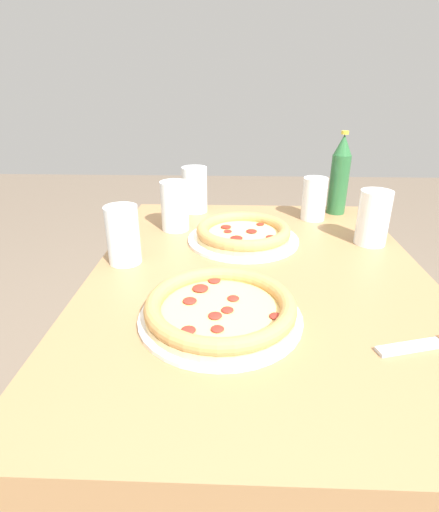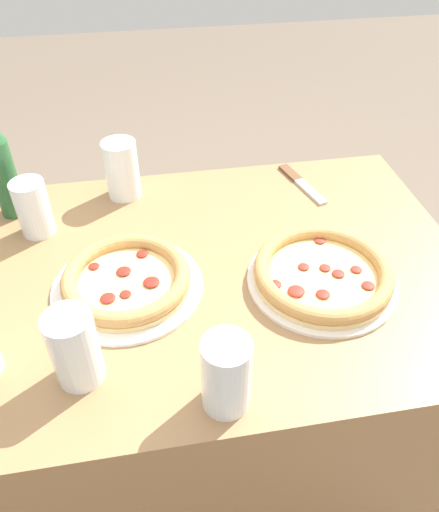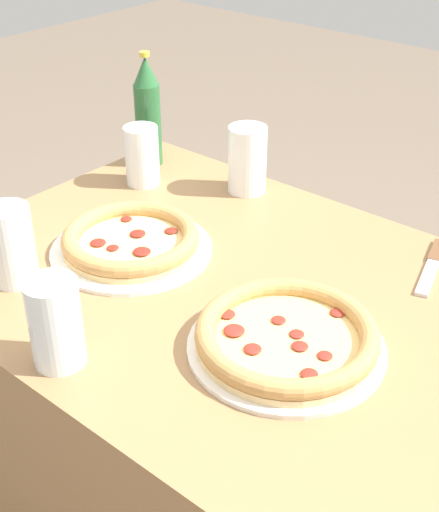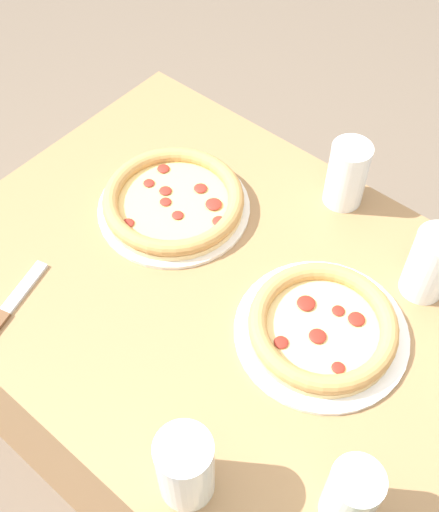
{
  "view_description": "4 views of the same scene",
  "coord_description": "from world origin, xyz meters",
  "px_view_note": "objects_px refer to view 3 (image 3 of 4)",
  "views": [
    {
      "loc": [
        -0.81,
        0.06,
        1.11
      ],
      "look_at": [
        -0.01,
        0.09,
        0.75
      ],
      "focal_mm": 28.0,
      "sensor_mm": 36.0,
      "label": 1
    },
    {
      "loc": [
        0.13,
        0.75,
        1.39
      ],
      "look_at": [
        0.01,
        0.04,
        0.76
      ],
      "focal_mm": 35.0,
      "sensor_mm": 36.0,
      "label": 2
    },
    {
      "loc": [
        -0.65,
        0.78,
        1.38
      ],
      "look_at": [
        -0.03,
        0.04,
        0.78
      ],
      "focal_mm": 50.0,
      "sensor_mm": 36.0,
      "label": 3
    },
    {
      "loc": [
        0.42,
        -0.5,
        1.65
      ],
      "look_at": [
        -0.02,
        0.02,
        0.75
      ],
      "focal_mm": 45.0,
      "sensor_mm": 36.0,
      "label": 4
    }
  ],
  "objects_px": {
    "glass_lemonade": "(55,324)",
    "beer_bottle": "(148,112)",
    "pizza_salami": "(287,338)",
    "pizza_veggie": "(131,241)",
    "glass_orange_juice": "(142,159)",
    "glass_iced_tea": "(11,247)",
    "glass_cola": "(247,163)",
    "knife": "(433,264)"
  },
  "relations": [
    {
      "from": "pizza_salami",
      "to": "knife",
      "type": "relative_size",
      "value": 1.55
    },
    {
      "from": "pizza_veggie",
      "to": "glass_lemonade",
      "type": "distance_m",
      "value": 0.32
    },
    {
      "from": "glass_iced_tea",
      "to": "beer_bottle",
      "type": "distance_m",
      "value": 0.53
    },
    {
      "from": "glass_lemonade",
      "to": "beer_bottle",
      "type": "height_order",
      "value": "beer_bottle"
    },
    {
      "from": "pizza_veggie",
      "to": "glass_cola",
      "type": "bearing_deg",
      "value": -90.79
    },
    {
      "from": "glass_orange_juice",
      "to": "knife",
      "type": "height_order",
      "value": "glass_orange_juice"
    },
    {
      "from": "glass_lemonade",
      "to": "glass_iced_tea",
      "type": "xyz_separation_m",
      "value": [
        0.23,
        -0.09,
        0.0
      ]
    },
    {
      "from": "glass_lemonade",
      "to": "knife",
      "type": "height_order",
      "value": "glass_lemonade"
    },
    {
      "from": "glass_orange_juice",
      "to": "glass_cola",
      "type": "xyz_separation_m",
      "value": [
        -0.19,
        -0.12,
        0.01
      ]
    },
    {
      "from": "glass_orange_juice",
      "to": "glass_lemonade",
      "type": "height_order",
      "value": "glass_lemonade"
    },
    {
      "from": "glass_lemonade",
      "to": "beer_bottle",
      "type": "distance_m",
      "value": 0.71
    },
    {
      "from": "pizza_salami",
      "to": "beer_bottle",
      "type": "xyz_separation_m",
      "value": [
        0.63,
        -0.35,
        0.1
      ]
    },
    {
      "from": "glass_orange_juice",
      "to": "beer_bottle",
      "type": "xyz_separation_m",
      "value": [
        0.06,
        -0.09,
        0.06
      ]
    },
    {
      "from": "pizza_veggie",
      "to": "knife",
      "type": "bearing_deg",
      "value": -145.16
    },
    {
      "from": "glass_orange_juice",
      "to": "glass_iced_tea",
      "type": "relative_size",
      "value": 0.92
    },
    {
      "from": "pizza_salami",
      "to": "glass_iced_tea",
      "type": "relative_size",
      "value": 2.13
    },
    {
      "from": "glass_iced_tea",
      "to": "glass_orange_juice",
      "type": "bearing_deg",
      "value": -75.33
    },
    {
      "from": "pizza_veggie",
      "to": "glass_cola",
      "type": "relative_size",
      "value": 2.08
    },
    {
      "from": "pizza_salami",
      "to": "glass_lemonade",
      "type": "height_order",
      "value": "glass_lemonade"
    },
    {
      "from": "glass_orange_juice",
      "to": "glass_iced_tea",
      "type": "height_order",
      "value": "glass_iced_tea"
    },
    {
      "from": "pizza_salami",
      "to": "pizza_veggie",
      "type": "relative_size",
      "value": 1.01
    },
    {
      "from": "glass_orange_juice",
      "to": "glass_lemonade",
      "type": "relative_size",
      "value": 0.93
    },
    {
      "from": "pizza_veggie",
      "to": "glass_lemonade",
      "type": "xyz_separation_m",
      "value": [
        -0.14,
        0.28,
        0.05
      ]
    },
    {
      "from": "knife",
      "to": "glass_cola",
      "type": "bearing_deg",
      "value": -3.2
    },
    {
      "from": "glass_lemonade",
      "to": "glass_iced_tea",
      "type": "relative_size",
      "value": 0.99
    },
    {
      "from": "pizza_veggie",
      "to": "glass_orange_juice",
      "type": "bearing_deg",
      "value": -48.97
    },
    {
      "from": "glass_orange_juice",
      "to": "beer_bottle",
      "type": "height_order",
      "value": "beer_bottle"
    },
    {
      "from": "glass_cola",
      "to": "glass_iced_tea",
      "type": "height_order",
      "value": "glass_cola"
    },
    {
      "from": "pizza_salami",
      "to": "pizza_veggie",
      "type": "xyz_separation_m",
      "value": [
        0.38,
        -0.05,
        -0.0
      ]
    },
    {
      "from": "glass_lemonade",
      "to": "glass_iced_tea",
      "type": "distance_m",
      "value": 0.24
    },
    {
      "from": "glass_orange_juice",
      "to": "glass_cola",
      "type": "distance_m",
      "value": 0.23
    },
    {
      "from": "pizza_salami",
      "to": "glass_iced_tea",
      "type": "xyz_separation_m",
      "value": [
        0.46,
        0.15,
        0.05
      ]
    },
    {
      "from": "glass_orange_juice",
      "to": "beer_bottle",
      "type": "bearing_deg",
      "value": -53.08
    },
    {
      "from": "pizza_veggie",
      "to": "beer_bottle",
      "type": "relative_size",
      "value": 1.16
    },
    {
      "from": "pizza_salami",
      "to": "knife",
      "type": "height_order",
      "value": "pizza_salami"
    },
    {
      "from": "pizza_salami",
      "to": "glass_orange_juice",
      "type": "height_order",
      "value": "glass_orange_juice"
    },
    {
      "from": "pizza_veggie",
      "to": "glass_iced_tea",
      "type": "distance_m",
      "value": 0.21
    },
    {
      "from": "glass_lemonade",
      "to": "knife",
      "type": "distance_m",
      "value": 0.67
    },
    {
      "from": "pizza_salami",
      "to": "glass_lemonade",
      "type": "relative_size",
      "value": 2.16
    },
    {
      "from": "pizza_salami",
      "to": "beer_bottle",
      "type": "relative_size",
      "value": 1.16
    },
    {
      "from": "pizza_veggie",
      "to": "glass_cola",
      "type": "height_order",
      "value": "glass_cola"
    },
    {
      "from": "pizza_salami",
      "to": "glass_lemonade",
      "type": "bearing_deg",
      "value": 44.7
    }
  ]
}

